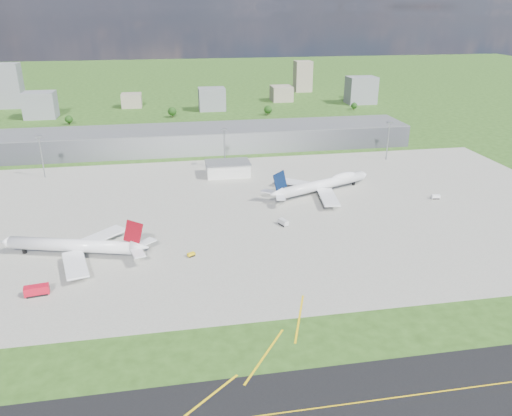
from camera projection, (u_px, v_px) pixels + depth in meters
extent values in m
plane|color=#2A4816|center=(205.00, 154.00, 351.04)|extent=(1400.00, 1400.00, 0.00)
cube|color=gray|center=(242.00, 212.00, 252.21)|extent=(360.00, 190.00, 0.08)
cube|color=gray|center=(203.00, 139.00, 361.92)|extent=(300.00, 42.00, 15.00)
cube|color=silver|center=(228.00, 169.00, 305.50)|extent=(26.00, 16.00, 8.00)
cylinder|color=gray|center=(42.00, 158.00, 298.30)|extent=(0.70, 0.70, 25.00)
cube|color=gray|center=(38.00, 137.00, 293.50)|extent=(3.50, 2.00, 1.20)
cylinder|color=gray|center=(225.00, 149.00, 316.01)|extent=(0.70, 0.70, 25.00)
cube|color=gray|center=(224.00, 129.00, 311.21)|extent=(3.50, 2.00, 1.20)
cylinder|color=gray|center=(388.00, 142.00, 333.72)|extent=(0.70, 0.70, 25.00)
cube|color=gray|center=(390.00, 123.00, 328.92)|extent=(3.50, 2.00, 1.20)
cylinder|color=white|center=(70.00, 245.00, 205.82)|extent=(51.67, 19.53, 5.40)
cone|color=white|center=(6.00, 242.00, 208.55)|extent=(5.81, 6.43, 5.40)
cone|color=white|center=(140.00, 247.00, 202.70)|extent=(8.41, 7.17, 5.40)
cube|color=maroon|center=(67.00, 249.00, 206.62)|extent=(41.76, 13.89, 1.17)
cube|color=white|center=(75.00, 264.00, 193.86)|extent=(13.54, 24.67, 0.81)
cube|color=white|center=(101.00, 236.00, 217.53)|extent=(22.45, 22.09, 0.81)
cube|color=maroon|center=(133.00, 232.00, 200.48)|extent=(8.74, 2.90, 10.87)
cylinder|color=#38383D|center=(74.00, 264.00, 197.83)|extent=(5.55, 4.13, 2.88)
cylinder|color=#38383D|center=(93.00, 243.00, 215.26)|extent=(5.55, 4.13, 2.88)
cube|color=black|center=(80.00, 259.00, 203.00)|extent=(1.68, 1.43, 2.25)
cube|color=black|center=(88.00, 250.00, 210.47)|extent=(1.68, 1.43, 2.25)
cube|color=black|center=(24.00, 251.00, 209.24)|extent=(1.68, 1.43, 2.25)
cylinder|color=white|center=(323.00, 184.00, 276.41)|extent=(54.42, 26.98, 5.66)
cone|color=white|center=(364.00, 175.00, 291.68)|extent=(6.39, 6.98, 5.66)
cone|color=white|center=(276.00, 194.00, 260.17)|extent=(8.92, 8.03, 5.66)
cube|color=navy|center=(326.00, 187.00, 277.98)|extent=(43.74, 19.98, 1.19)
ellipsoid|color=white|center=(344.00, 177.00, 283.12)|extent=(18.89, 12.19, 5.09)
cube|color=white|center=(297.00, 183.00, 283.75)|extent=(25.22, 21.99, 0.82)
cube|color=white|center=(328.00, 197.00, 262.11)|extent=(11.43, 26.31, 0.82)
cube|color=#071534|center=(280.00, 181.00, 258.82)|extent=(8.57, 3.92, 11.03)
cylinder|color=#38383D|center=(307.00, 187.00, 281.72)|extent=(5.76, 4.63, 2.92)
cylinder|color=#38383D|center=(290.00, 184.00, 286.22)|extent=(5.76, 4.63, 2.92)
cylinder|color=#38383D|center=(326.00, 196.00, 268.89)|extent=(5.76, 4.63, 2.92)
cylinder|color=#38383D|center=(330.00, 203.00, 259.13)|extent=(5.76, 4.63, 2.92)
cube|color=black|center=(311.00, 190.00, 278.33)|extent=(1.77, 1.57, 2.28)
cube|color=black|center=(320.00, 195.00, 271.92)|extent=(1.77, 1.57, 2.28)
cube|color=black|center=(354.00, 183.00, 289.26)|extent=(1.77, 1.57, 2.28)
cube|color=red|center=(37.00, 290.00, 178.62)|extent=(8.85, 4.36, 3.39)
cube|color=black|center=(37.00, 294.00, 179.25)|extent=(7.61, 4.34, 0.70)
cube|color=yellow|center=(191.00, 254.00, 206.77)|extent=(3.60, 3.02, 1.25)
cube|color=black|center=(191.00, 256.00, 207.00)|extent=(3.22, 2.88, 0.70)
cube|color=silver|center=(283.00, 222.00, 236.16)|extent=(4.41, 6.09, 2.45)
cube|color=black|center=(283.00, 224.00, 236.62)|extent=(4.20, 5.36, 0.70)
cube|color=white|center=(436.00, 197.00, 268.57)|extent=(4.67, 2.65, 1.97)
cube|color=black|center=(435.00, 198.00, 268.94)|extent=(4.02, 2.66, 0.70)
cube|color=slate|center=(40.00, 105.00, 460.95)|extent=(28.00, 22.00, 24.00)
cube|color=gray|center=(132.00, 100.00, 512.22)|extent=(20.00, 18.00, 14.00)
cube|color=slate|center=(212.00, 99.00, 496.21)|extent=(26.00, 20.00, 22.00)
cube|color=gray|center=(281.00, 93.00, 546.73)|extent=(22.00, 24.00, 16.00)
cube|color=slate|center=(361.00, 90.00, 529.97)|extent=(30.00, 22.00, 28.00)
cube|color=slate|center=(10.00, 86.00, 505.54)|extent=(22.00, 20.00, 44.00)
cube|color=gray|center=(303.00, 76.00, 604.20)|extent=(20.00, 18.00, 36.00)
cylinder|color=#382314|center=(69.00, 123.00, 437.76)|extent=(0.70, 0.70, 3.00)
sphere|color=#16330E|center=(69.00, 119.00, 436.50)|extent=(6.75, 6.75, 6.75)
cylinder|color=#382314|center=(172.00, 116.00, 465.83)|extent=(0.70, 0.70, 3.60)
sphere|color=#16330E|center=(172.00, 111.00, 464.31)|extent=(8.10, 8.10, 8.10)
cylinder|color=#382314|center=(268.00, 114.00, 475.79)|extent=(0.70, 0.70, 3.40)
sphere|color=#16330E|center=(268.00, 110.00, 474.36)|extent=(7.65, 7.65, 7.65)
cylinder|color=#382314|center=(354.00, 109.00, 499.52)|extent=(0.70, 0.70, 2.80)
sphere|color=#16330E|center=(354.00, 106.00, 498.34)|extent=(6.30, 6.30, 6.30)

